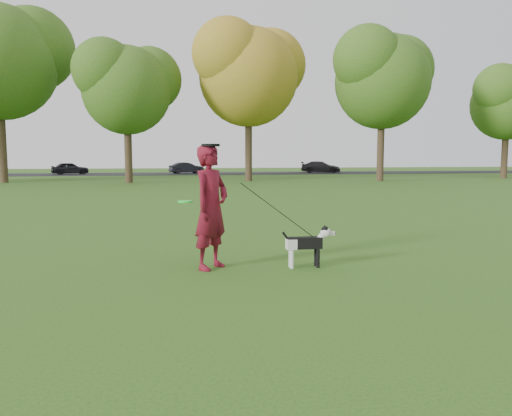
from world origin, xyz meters
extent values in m
plane|color=#285116|center=(0.00, 0.00, 0.00)|extent=(120.00, 120.00, 0.00)
cube|color=black|center=(0.00, 40.00, 0.01)|extent=(120.00, 7.00, 0.02)
imported|color=#5B0D14|center=(-0.73, 0.16, 0.99)|extent=(0.83, 0.85, 1.98)
cube|color=black|center=(0.75, -0.02, 0.40)|extent=(0.57, 0.17, 0.19)
cube|color=silver|center=(0.53, -0.02, 0.39)|extent=(0.16, 0.18, 0.17)
cylinder|color=silver|center=(0.53, -0.08, 0.15)|extent=(0.06, 0.06, 0.31)
cylinder|color=silver|center=(0.53, 0.04, 0.15)|extent=(0.06, 0.06, 0.31)
cylinder|color=black|center=(0.96, -0.08, 0.15)|extent=(0.06, 0.06, 0.31)
cylinder|color=black|center=(0.96, 0.04, 0.15)|extent=(0.06, 0.06, 0.31)
cylinder|color=silver|center=(1.00, -0.02, 0.45)|extent=(0.19, 0.11, 0.20)
sphere|color=silver|center=(1.11, -0.02, 0.56)|extent=(0.17, 0.17, 0.17)
sphere|color=black|center=(1.10, -0.02, 0.60)|extent=(0.13, 0.13, 0.13)
cube|color=silver|center=(1.20, -0.02, 0.54)|extent=(0.11, 0.07, 0.06)
sphere|color=black|center=(1.26, -0.02, 0.54)|extent=(0.04, 0.04, 0.04)
cone|color=black|center=(1.10, -0.07, 0.65)|extent=(0.06, 0.06, 0.07)
cone|color=black|center=(1.10, 0.03, 0.65)|extent=(0.06, 0.06, 0.07)
cylinder|color=black|center=(0.48, -0.02, 0.47)|extent=(0.20, 0.04, 0.26)
cylinder|color=black|center=(0.95, -0.02, 0.46)|extent=(0.12, 0.12, 0.02)
imported|color=black|center=(-10.35, 40.00, 0.57)|extent=(3.49, 2.33, 1.10)
imported|color=black|center=(0.16, 40.00, 0.55)|extent=(3.40, 2.01, 1.06)
imported|color=#252229|center=(13.34, 40.00, 0.59)|extent=(4.18, 2.55, 1.13)
cylinder|color=#20FF35|center=(-1.14, 0.07, 1.09)|extent=(0.23, 0.23, 0.02)
cylinder|color=black|center=(-0.73, 0.16, 1.97)|extent=(0.29, 0.29, 0.04)
cylinder|color=#38281C|center=(-12.00, 27.00, 2.73)|extent=(0.48, 0.48, 5.46)
cylinder|color=#38281C|center=(-4.00, 25.50, 2.10)|extent=(0.48, 0.48, 4.20)
sphere|color=#426B1E|center=(-4.00, 25.50, 6.44)|extent=(5.60, 5.60, 5.60)
cylinder|color=#38281C|center=(4.00, 26.50, 2.52)|extent=(0.48, 0.48, 5.04)
sphere|color=#A58426|center=(4.00, 26.50, 7.73)|extent=(6.72, 6.72, 6.72)
cylinder|color=#38281C|center=(13.00, 25.00, 2.42)|extent=(0.48, 0.48, 4.83)
sphere|color=#426B1E|center=(13.00, 25.00, 7.41)|extent=(6.44, 6.44, 6.44)
cylinder|color=#38281C|center=(24.00, 27.00, 1.99)|extent=(0.48, 0.48, 3.99)
sphere|color=#426B1E|center=(24.00, 27.00, 6.12)|extent=(5.32, 5.32, 5.32)
camera|label=1|loc=(-1.36, -7.70, 1.82)|focal=35.00mm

